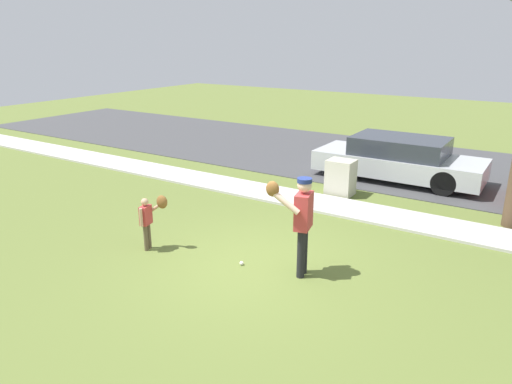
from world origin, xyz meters
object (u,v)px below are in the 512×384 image
at_px(parked_sedan_silver, 399,159).
at_px(utility_cabinet, 341,177).
at_px(baseball, 242,263).
at_px(person_child, 150,215).
at_px(person_adult, 301,216).

bearing_deg(parked_sedan_silver, utility_cabinet, -111.89).
distance_m(baseball, utility_cabinet, 4.73).
relative_size(baseball, parked_sedan_silver, 0.02).
bearing_deg(person_child, baseball, -1.71).
distance_m(utility_cabinet, parked_sedan_silver, 2.29).
bearing_deg(parked_sedan_silver, person_adult, -87.33).
bearing_deg(person_adult, parked_sedan_silver, -100.21).
height_order(person_adult, person_child, person_adult).
relative_size(person_adult, person_child, 1.61).
height_order(person_adult, baseball, person_adult).
distance_m(person_child, utility_cabinet, 5.36).
bearing_deg(utility_cabinet, person_adult, -75.48).
bearing_deg(utility_cabinet, parked_sedan_silver, 68.11).
bearing_deg(parked_sedan_silver, person_child, -109.61).
bearing_deg(baseball, person_adult, 13.01).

